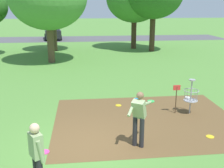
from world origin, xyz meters
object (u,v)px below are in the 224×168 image
frisbee_far_right (136,99)px  tree_mid_right (53,6)px  player_throwing (37,154)px  frisbee_mid_grass (210,137)px  disc_golf_basket (189,95)px  parked_car_leftmost (53,32)px  frisbee_far_left (118,105)px  player_foreground_watching (139,116)px  frisbee_by_tee (188,97)px

frisbee_far_right → tree_mid_right: bearing=108.9°
player_throwing → frisbee_mid_grass: size_ratio=6.68×
disc_golf_basket → parked_car_leftmost: bearing=106.9°
tree_mid_right → parked_car_leftmost: bearing=96.6°
disc_golf_basket → frisbee_far_left: 2.95m
frisbee_far_right → player_throwing: bearing=-119.6°
player_throwing → tree_mid_right: (-1.40, 20.24, 3.06)m
frisbee_far_right → tree_mid_right: (-4.85, 14.19, 4.02)m
player_foreground_watching → player_throwing: size_ratio=1.00×
frisbee_mid_grass → frisbee_far_left: same height
frisbee_by_tee → frisbee_far_right: bearing=179.1°
player_throwing → frisbee_far_right: (3.44, 6.05, -0.96)m
disc_golf_basket → frisbee_mid_grass: (-0.04, -2.02, -0.74)m
tree_mid_right → disc_golf_basket: bearing=-67.8°
frisbee_by_tee → frisbee_mid_grass: bearing=-101.0°
frisbee_far_left → player_foreground_watching: bearing=-87.7°
player_throwing → frisbee_mid_grass: (5.11, 2.15, -0.96)m
player_throwing → frisbee_far_right: size_ratio=7.67×
disc_golf_basket → tree_mid_right: 17.66m
frisbee_far_left → tree_mid_right: tree_mid_right is taller
frisbee_mid_grass → disc_golf_basket: bearing=88.9°
disc_golf_basket → frisbee_far_right: disc_golf_basket is taller
frisbee_far_left → parked_car_leftmost: 24.26m
player_foreground_watching → tree_mid_right: tree_mid_right is taller
frisbee_by_tee → tree_mid_right: size_ratio=0.04×
player_throwing → parked_car_leftmost: size_ratio=0.39×
tree_mid_right → player_foreground_watching: bearing=-77.5°
player_throwing → tree_mid_right: bearing=94.0°
parked_car_leftmost → disc_golf_basket: bearing=-73.1°
frisbee_by_tee → frisbee_far_right: (-2.41, 0.04, 0.00)m
player_foreground_watching → frisbee_by_tee: player_foreground_watching is taller
player_foreground_watching → tree_mid_right: bearing=102.5°
frisbee_far_left → parked_car_leftmost: size_ratio=0.06×
player_foreground_watching → parked_car_leftmost: bearing=100.6°
frisbee_mid_grass → parked_car_leftmost: size_ratio=0.06×
player_foreground_watching → frisbee_mid_grass: (2.44, 0.31, -0.98)m
player_throwing → frisbee_by_tee: bearing=45.8°
frisbee_far_left → frisbee_far_right: size_ratio=1.15×
frisbee_mid_grass → tree_mid_right: size_ratio=0.04×
player_throwing → tree_mid_right: size_ratio=0.29×
frisbee_by_tee → frisbee_far_left: same height
frisbee_mid_grass → frisbee_far_right: 4.24m
player_throwing → tree_mid_right: 20.52m
player_throwing → frisbee_far_left: bearing=64.5°
frisbee_by_tee → parked_car_leftmost: bearing=109.8°
frisbee_mid_grass → parked_car_leftmost: (-7.53, 26.89, 0.91)m
frisbee_far_left → frisbee_far_right: (0.91, 0.74, 0.00)m
player_foreground_watching → player_throwing: bearing=-145.4°
frisbee_mid_grass → tree_mid_right: tree_mid_right is taller
player_foreground_watching → frisbee_far_right: size_ratio=7.67×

